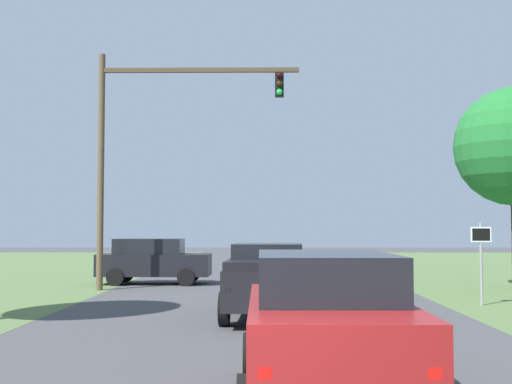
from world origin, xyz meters
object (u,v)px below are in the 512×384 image
Objects in this scene: pickup_truck_lead at (268,279)px; crossing_suv_far at (153,260)px; keep_moving_sign at (481,252)px; traffic_light at (149,135)px; red_suv_near at (326,325)px.

pickup_truck_lead is 11.01m from crossing_suv_far.
pickup_truck_lead is 2.11× the size of keep_moving_sign.
crossing_suv_far is (-10.85, 7.23, -0.60)m from keep_moving_sign.
traffic_light is 5.41m from crossing_suv_far.
red_suv_near is 8.33m from pickup_truck_lead.
keep_moving_sign is (5.59, 11.09, 0.53)m from red_suv_near.
keep_moving_sign reaches higher than crossing_suv_far.
red_suv_near reaches higher than pickup_truck_lead.
traffic_light is at bearing 120.36° from pickup_truck_lead.
crossing_suv_far is (-4.57, 10.02, -0.03)m from pickup_truck_lead.
keep_moving_sign is 0.54× the size of crossing_suv_far.
red_suv_near is 0.52× the size of traffic_light.
red_suv_near is 17.08m from traffic_light.
keep_moving_sign is at bearing -33.67° from crossing_suv_far.
red_suv_near is 19.06m from crossing_suv_far.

